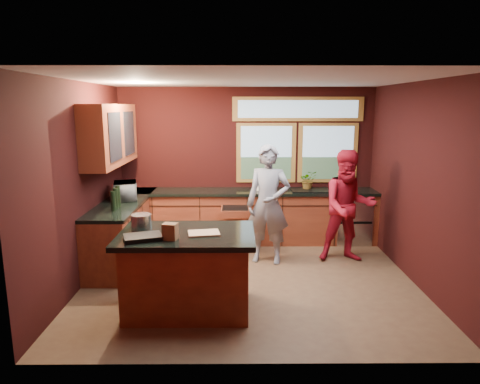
{
  "coord_description": "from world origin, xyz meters",
  "views": [
    {
      "loc": [
        -0.17,
        -5.61,
        2.38
      ],
      "look_at": [
        -0.13,
        0.4,
        1.16
      ],
      "focal_mm": 32.0,
      "sensor_mm": 36.0,
      "label": 1
    }
  ],
  "objects_px": {
    "cutting_board": "(204,233)",
    "stock_pot": "(141,222)",
    "island": "(188,271)",
    "person_red": "(348,206)",
    "person_grey": "(268,204)"
  },
  "relations": [
    {
      "from": "person_grey",
      "to": "island",
      "type": "bearing_deg",
      "value": -109.22
    },
    {
      "from": "island",
      "to": "person_red",
      "type": "distance_m",
      "value": 2.83
    },
    {
      "from": "island",
      "to": "person_grey",
      "type": "xyz_separation_m",
      "value": [
        1.05,
        1.58,
        0.43
      ]
    },
    {
      "from": "person_grey",
      "to": "person_red",
      "type": "height_order",
      "value": "person_grey"
    },
    {
      "from": "cutting_board",
      "to": "stock_pot",
      "type": "height_order",
      "value": "stock_pot"
    },
    {
      "from": "island",
      "to": "person_red",
      "type": "relative_size",
      "value": 0.9
    },
    {
      "from": "person_grey",
      "to": "cutting_board",
      "type": "bearing_deg",
      "value": -103.16
    },
    {
      "from": "person_red",
      "to": "stock_pot",
      "type": "distance_m",
      "value": 3.2
    },
    {
      "from": "person_red",
      "to": "island",
      "type": "bearing_deg",
      "value": -144.46
    },
    {
      "from": "cutting_board",
      "to": "stock_pot",
      "type": "relative_size",
      "value": 1.46
    },
    {
      "from": "cutting_board",
      "to": "person_red",
      "type": "bearing_deg",
      "value": 38.83
    },
    {
      "from": "cutting_board",
      "to": "stock_pot",
      "type": "xyz_separation_m",
      "value": [
        -0.75,
        0.2,
        0.08
      ]
    },
    {
      "from": "person_red",
      "to": "cutting_board",
      "type": "distance_m",
      "value": 2.67
    },
    {
      "from": "island",
      "to": "person_grey",
      "type": "height_order",
      "value": "person_grey"
    },
    {
      "from": "island",
      "to": "person_grey",
      "type": "distance_m",
      "value": 1.95
    }
  ]
}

